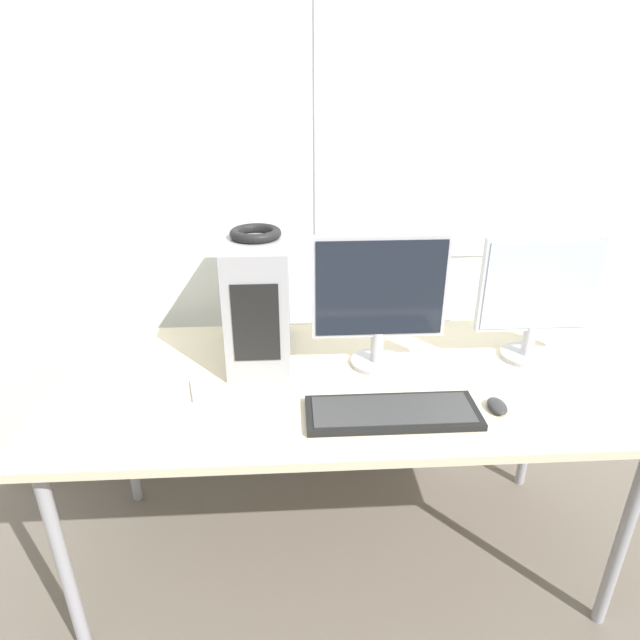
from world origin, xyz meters
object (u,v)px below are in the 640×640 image
(pc_tower, at_px, (259,299))
(cell_phone, at_px, (203,389))
(keyboard, at_px, (392,412))
(mouse, at_px, (497,406))
(headphones, at_px, (255,233))
(monitor_main, at_px, (379,296))
(monitor_right_near, at_px, (537,295))

(pc_tower, xyz_separation_m, cell_phone, (-0.17, -0.23, -0.20))
(keyboard, xyz_separation_m, mouse, (0.31, 0.01, 0.00))
(headphones, distance_m, mouse, 0.90)
(headphones, xyz_separation_m, monitor_main, (0.39, -0.10, -0.18))
(monitor_main, distance_m, monitor_right_near, 0.52)
(monitor_main, distance_m, keyboard, 0.38)
(pc_tower, relative_size, monitor_main, 0.93)
(headphones, bearing_deg, mouse, -28.63)
(headphones, bearing_deg, monitor_main, -13.91)
(headphones, bearing_deg, pc_tower, -90.00)
(mouse, bearing_deg, monitor_main, 137.42)
(pc_tower, height_order, cell_phone, pc_tower)
(headphones, xyz_separation_m, monitor_right_near, (0.91, -0.08, -0.20))
(monitor_main, relative_size, mouse, 5.18)
(monitor_right_near, xyz_separation_m, mouse, (-0.21, -0.30, -0.22))
(headphones, bearing_deg, keyboard, -45.45)
(headphones, xyz_separation_m, cell_phone, (-0.17, -0.23, -0.43))
(monitor_main, relative_size, monitor_right_near, 1.05)
(pc_tower, relative_size, monitor_right_near, 0.98)
(monitor_main, distance_m, mouse, 0.48)
(keyboard, bearing_deg, pc_tower, 134.61)
(keyboard, bearing_deg, monitor_main, 90.04)
(mouse, bearing_deg, pc_tower, 151.42)
(cell_phone, bearing_deg, mouse, -23.05)
(monitor_main, height_order, monitor_right_near, monitor_main)
(headphones, distance_m, cell_phone, 0.51)
(monitor_main, bearing_deg, mouse, -42.58)
(monitor_right_near, relative_size, mouse, 4.96)
(monitor_main, height_order, cell_phone, monitor_main)
(pc_tower, xyz_separation_m, keyboard, (0.39, -0.39, -0.20))
(pc_tower, distance_m, headphones, 0.22)
(monitor_main, xyz_separation_m, mouse, (0.31, -0.28, -0.23))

